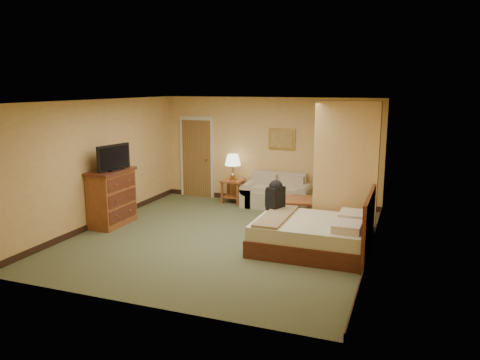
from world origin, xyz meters
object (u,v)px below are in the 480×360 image
at_px(loveseat, 276,196).
at_px(dresser, 112,197).
at_px(coffee_table, 294,205).
at_px(bed, 316,234).

relative_size(loveseat, dresser, 1.38).
bearing_deg(coffee_table, loveseat, 123.41).
distance_m(coffee_table, dresser, 3.83).
relative_size(loveseat, coffee_table, 1.74).
distance_m(loveseat, dresser, 3.84).
bearing_deg(bed, dresser, 179.15).
relative_size(coffee_table, bed, 0.46).
height_order(coffee_table, dresser, dresser).
height_order(loveseat, coffee_table, loveseat).
xyz_separation_m(loveseat, coffee_table, (0.68, -1.04, 0.09)).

